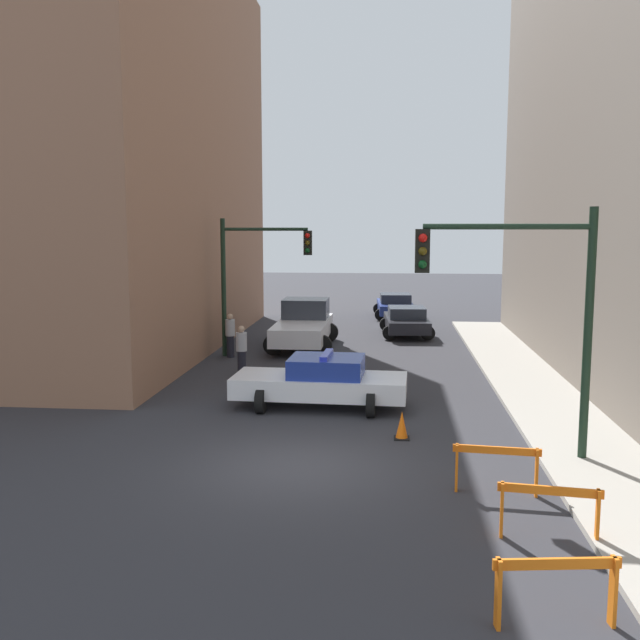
# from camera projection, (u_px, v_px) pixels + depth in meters

# --- Properties ---
(ground_plane) EXTENTS (120.00, 120.00, 0.00)m
(ground_plane) POSITION_uv_depth(u_px,v_px,m) (298.00, 466.00, 14.75)
(ground_plane) COLOR #2D2D33
(sidewalk_right) EXTENTS (2.40, 44.00, 0.12)m
(sidewalk_right) POSITION_uv_depth(u_px,v_px,m) (608.00, 473.00, 14.14)
(sidewalk_right) COLOR #9E998E
(sidewalk_right) RESTS_ON ground_plane
(building_corner_left) EXTENTS (14.00, 20.00, 16.13)m
(building_corner_left) POSITION_uv_depth(u_px,v_px,m) (46.00, 147.00, 28.65)
(building_corner_left) COLOR #93664C
(building_corner_left) RESTS_ON ground_plane
(traffic_light_near) EXTENTS (3.64, 0.35, 5.20)m
(traffic_light_near) POSITION_uv_depth(u_px,v_px,m) (531.00, 295.00, 14.60)
(traffic_light_near) COLOR black
(traffic_light_near) RESTS_ON sidewalk_right
(traffic_light_far) EXTENTS (3.44, 0.35, 5.20)m
(traffic_light_far) POSITION_uv_depth(u_px,v_px,m) (252.00, 267.00, 26.63)
(traffic_light_far) COLOR black
(traffic_light_far) RESTS_ON ground_plane
(police_car) EXTENTS (4.77, 2.49, 1.52)m
(police_car) POSITION_uv_depth(u_px,v_px,m) (321.00, 381.00, 19.41)
(police_car) COLOR white
(police_car) RESTS_ON ground_plane
(white_truck) EXTENTS (2.64, 5.40, 1.90)m
(white_truck) POSITION_uv_depth(u_px,v_px,m) (304.00, 325.00, 29.05)
(white_truck) COLOR silver
(white_truck) RESTS_ON ground_plane
(parked_car_near) EXTENTS (2.45, 4.40, 1.31)m
(parked_car_near) POSITION_uv_depth(u_px,v_px,m) (406.00, 321.00, 32.12)
(parked_car_near) COLOR black
(parked_car_near) RESTS_ON ground_plane
(parked_car_mid) EXTENTS (2.43, 4.39, 1.31)m
(parked_car_mid) POSITION_uv_depth(u_px,v_px,m) (395.00, 305.00, 38.33)
(parked_car_mid) COLOR navy
(parked_car_mid) RESTS_ON ground_plane
(pedestrian_crossing) EXTENTS (0.42, 0.42, 1.66)m
(pedestrian_crossing) POSITION_uv_depth(u_px,v_px,m) (242.00, 350.00, 23.54)
(pedestrian_crossing) COLOR black
(pedestrian_crossing) RESTS_ON ground_plane
(pedestrian_corner) EXTENTS (0.39, 0.39, 1.66)m
(pedestrian_corner) POSITION_uv_depth(u_px,v_px,m) (230.00, 335.00, 26.76)
(pedestrian_corner) COLOR black
(pedestrian_corner) RESTS_ON ground_plane
(barrier_front) EXTENTS (1.59, 0.36, 0.90)m
(barrier_front) POSITION_uv_depth(u_px,v_px,m) (556.00, 580.00, 8.76)
(barrier_front) COLOR orange
(barrier_front) RESTS_ON ground_plane
(barrier_mid) EXTENTS (1.59, 0.35, 0.90)m
(barrier_mid) POSITION_uv_depth(u_px,v_px,m) (549.00, 504.00, 11.16)
(barrier_mid) COLOR orange
(barrier_mid) RESTS_ON ground_plane
(barrier_back) EXTENTS (1.60, 0.30, 0.90)m
(barrier_back) POSITION_uv_depth(u_px,v_px,m) (496.00, 461.00, 13.15)
(barrier_back) COLOR orange
(barrier_back) RESTS_ON ground_plane
(traffic_cone) EXTENTS (0.36, 0.36, 0.66)m
(traffic_cone) POSITION_uv_depth(u_px,v_px,m) (402.00, 426.00, 16.57)
(traffic_cone) COLOR black
(traffic_cone) RESTS_ON ground_plane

